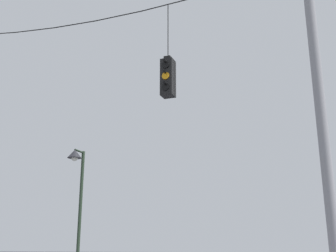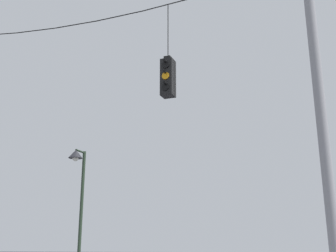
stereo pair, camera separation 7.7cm
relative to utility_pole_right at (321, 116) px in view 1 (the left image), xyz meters
The scene contains 4 objects.
utility_pole_right is the anchor object (origin of this frame).
span_wire 6.61m from the utility_pole_right, behind, with size 10.73×0.03×0.44m.
traffic_light_near_right_pole 4.08m from the utility_pole_right, behind, with size 0.34×0.46×2.78m.
street_lamp 9.13m from the utility_pole_right, 159.81° to the left, with size 0.52×0.89×5.09m.
Camera 1 is at (5.40, -9.62, 1.65)m, focal length 45.00 mm.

